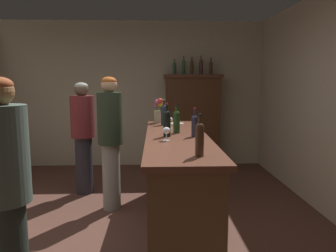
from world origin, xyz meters
TOP-DOWN VIEW (x-y plane):
  - floor at (0.00, 0.00)m, footprint 7.86×7.86m
  - wall_back at (0.00, 3.08)m, footprint 4.99×0.12m
  - bar_counter at (0.65, 0.34)m, footprint 0.66×2.46m
  - display_cabinet at (1.10, 2.76)m, footprint 1.04×0.46m
  - wine_bottle_merlot at (0.83, 0.28)m, footprint 0.07×0.07m
  - wine_bottle_syrah at (0.76, -0.59)m, footprint 0.07×0.07m
  - wine_bottle_rose at (0.54, 1.19)m, footprint 0.08×0.08m
  - wine_bottle_pinot at (0.55, 0.29)m, footprint 0.08×0.08m
  - wine_bottle_malbec at (0.66, 0.52)m, footprint 0.07×0.07m
  - wine_glass_front at (0.53, 0.06)m, footprint 0.08×0.08m
  - wine_glass_mid at (0.61, 0.87)m, footprint 0.07×0.07m
  - flower_arrangement at (0.47, 1.42)m, footprint 0.14×0.13m
  - cheese_plate at (0.71, 1.27)m, footprint 0.19×0.19m
  - display_bottle_left at (0.77, 2.76)m, footprint 0.07×0.07m
  - display_bottle_midleft at (0.94, 2.76)m, footprint 0.06×0.06m
  - display_bottle_center at (1.08, 2.76)m, footprint 0.06×0.06m
  - display_bottle_midright at (1.25, 2.76)m, footprint 0.07×0.07m
  - display_bottle_right at (1.42, 2.76)m, footprint 0.06×0.06m
  - patron_tall at (-0.50, -1.03)m, footprint 0.30×0.30m
  - patron_near_entrance at (-0.60, 1.50)m, footprint 0.33×0.33m
  - patron_by_cabinet at (-0.13, 0.90)m, footprint 0.31×0.31m

SIDE VIEW (x-z plane):
  - floor at x=0.00m, z-range 0.00..0.00m
  - bar_counter at x=0.65m, z-range 0.00..1.03m
  - patron_near_entrance at x=-0.60m, z-range 0.08..1.67m
  - display_cabinet at x=1.10m, z-range 0.03..1.75m
  - patron_tall at x=-0.50m, z-range 0.09..1.71m
  - patron_by_cabinet at x=-0.13m, z-range 0.10..1.75m
  - cheese_plate at x=0.71m, z-range 1.03..1.04m
  - wine_glass_front at x=0.53m, z-range 1.05..1.19m
  - wine_glass_mid at x=0.61m, z-range 1.06..1.20m
  - wine_bottle_merlot at x=0.83m, z-range 1.00..1.30m
  - wine_bottle_malbec at x=0.66m, z-range 1.01..1.33m
  - wine_bottle_syrah at x=0.76m, z-range 1.01..1.33m
  - wine_bottle_rose at x=0.54m, z-range 1.01..1.35m
  - wine_bottle_pinot at x=0.55m, z-range 1.00..1.35m
  - flower_arrangement at x=0.47m, z-range 1.04..1.38m
  - wall_back at x=0.00m, z-range 0.00..2.69m
  - display_bottle_left at x=0.77m, z-range 1.71..1.98m
  - display_bottle_right at x=1.42m, z-range 1.70..2.00m
  - display_bottle_center at x=1.08m, z-range 1.71..2.02m
  - display_bottle_midleft at x=0.94m, z-range 1.69..2.04m
  - display_bottle_midright at x=1.25m, z-range 1.70..2.03m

